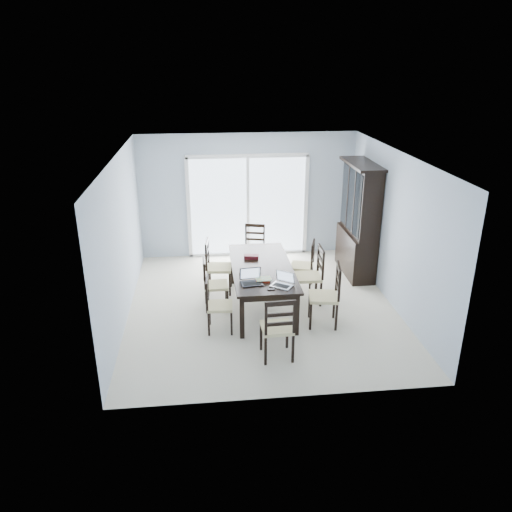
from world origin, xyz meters
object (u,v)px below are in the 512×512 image
object	(u,v)px
cell_phone	(271,289)
chair_right_near	(330,289)
chair_right_far	(307,260)
laptop_dark	(252,281)
hot_tub	(223,217)
chair_end_far	(254,243)
game_box	(251,257)
chair_left_mid	(211,279)
dining_table	(262,270)
chair_end_near	(278,322)
china_hutch	(359,221)
chair_right_mid	(314,269)
laptop_silver	(281,283)
chair_left_near	(214,299)
chair_left_far	(214,261)

from	to	relation	value
cell_phone	chair_right_near	bearing A→B (deg)	12.41
chair_right_near	chair_right_far	bearing A→B (deg)	13.00
laptop_dark	hot_tub	distance (m)	4.29
chair_end_far	laptop_dark	bearing A→B (deg)	96.97
game_box	chair_left_mid	bearing A→B (deg)	-154.99
dining_table	game_box	distance (m)	0.40
chair_left_mid	chair_end_near	distance (m)	1.91
dining_table	chair_right_far	bearing A→B (deg)	35.70
chair_end_far	china_hutch	bearing A→B (deg)	-176.90
chair_right_mid	cell_phone	xyz separation A→B (m)	(-0.88, -1.00, 0.14)
chair_right_far	chair_end_far	distance (m)	1.30
cell_phone	laptop_silver	bearing A→B (deg)	30.88
chair_right_far	cell_phone	size ratio (longest dim) A/B	9.41
china_hutch	game_box	size ratio (longest dim) A/B	8.87
chair_right_near	laptop_dark	world-z (taller)	chair_right_near
chair_left_near	laptop_silver	distance (m)	1.07
chair_left_mid	laptop_silver	distance (m)	1.38
chair_left_mid	cell_phone	bearing A→B (deg)	41.77
cell_phone	game_box	size ratio (longest dim) A/B	0.45
chair_right_near	chair_right_far	size ratio (longest dim) A/B	1.12
chair_left_near	laptop_dark	world-z (taller)	chair_left_near
laptop_dark	game_box	distance (m)	1.05
dining_table	chair_left_near	world-z (taller)	chair_left_near
chair_left_near	chair_end_far	size ratio (longest dim) A/B	0.95
chair_left_near	chair_right_near	xyz separation A→B (m)	(1.82, -0.00, 0.08)
chair_left_far	chair_end_far	world-z (taller)	chair_left_far
china_hutch	chair_left_near	distance (m)	3.50
cell_phone	chair_end_near	bearing A→B (deg)	-88.90
dining_table	game_box	size ratio (longest dim) A/B	8.87
chair_end_far	laptop_dark	xyz separation A→B (m)	(-0.28, -2.31, 0.24)
cell_phone	chair_right_far	bearing A→B (deg)	61.88
cell_phone	hot_tub	size ratio (longest dim) A/B	0.05
chair_left_near	chair_right_far	distance (m)	2.21
game_box	hot_tub	xyz separation A→B (m)	(-0.35, 3.23, -0.27)
dining_table	chair_end_far	bearing A→B (deg)	88.38
chair_right_mid	laptop_silver	size ratio (longest dim) A/B	3.07
chair_left_mid	chair_end_far	distance (m)	1.84
chair_right_near	chair_end_far	distance (m)	2.54
chair_end_near	game_box	size ratio (longest dim) A/B	4.60
chair_left_mid	chair_left_far	size ratio (longest dim) A/B	0.90
chair_left_far	chair_right_near	distance (m)	2.27
china_hutch	game_box	world-z (taller)	china_hutch
chair_left_far	laptop_dark	xyz separation A→B (m)	(0.55, -1.37, 0.20)
cell_phone	game_box	bearing A→B (deg)	98.81
chair_right_near	chair_end_far	world-z (taller)	chair_right_near
chair_end_far	chair_right_mid	bearing A→B (deg)	133.32
chair_right_near	laptop_silver	xyz separation A→B (m)	(-0.79, -0.09, 0.18)
laptop_silver	chair_right_near	bearing A→B (deg)	42.44
china_hutch	chair_right_far	world-z (taller)	china_hutch
chair_end_far	cell_phone	bearing A→B (deg)	103.63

